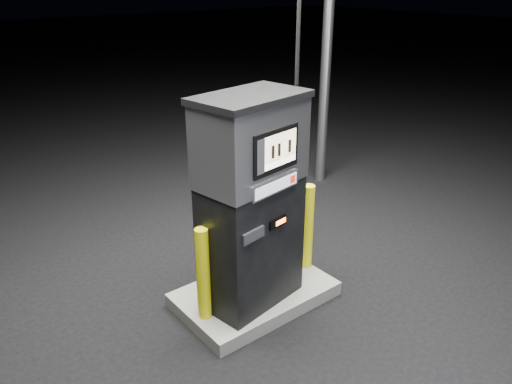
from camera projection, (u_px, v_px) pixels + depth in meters
ground at (255, 300)px, 5.33m from camera, size 80.00×80.00×0.00m
pump_island at (255, 294)px, 5.30m from camera, size 1.60×1.00×0.15m
fuel_dispenser at (251, 201)px, 4.70m from camera, size 1.20×0.78×4.35m
bollard_left at (203, 274)px, 4.65m from camera, size 0.14×0.14×0.95m
bollard_right at (307, 227)px, 5.50m from camera, size 0.16×0.16×0.98m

